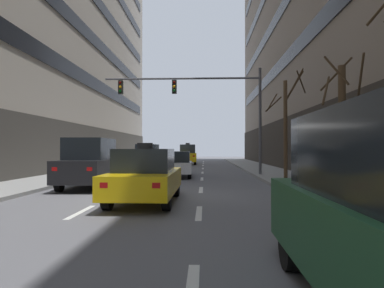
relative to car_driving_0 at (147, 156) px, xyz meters
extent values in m
plane|color=slate|center=(3.22, -16.98, -1.04)|extent=(120.00, 120.00, 0.00)
cube|color=gray|center=(9.62, -16.98, -0.97)|extent=(3.23, 80.00, 0.14)
cube|color=silver|center=(1.62, -19.98, -1.04)|extent=(0.16, 2.00, 0.01)
cube|color=silver|center=(1.62, -14.98, -1.04)|extent=(0.16, 2.00, 0.01)
cube|color=silver|center=(1.62, -9.98, -1.04)|extent=(0.16, 2.00, 0.01)
cube|color=silver|center=(1.62, -4.98, -1.04)|extent=(0.16, 2.00, 0.01)
cube|color=silver|center=(1.62, 0.02, -1.04)|extent=(0.16, 2.00, 0.01)
cube|color=silver|center=(1.62, 5.02, -1.04)|extent=(0.16, 2.00, 0.01)
cube|color=silver|center=(1.62, 10.02, -1.04)|extent=(0.16, 2.00, 0.01)
cube|color=silver|center=(1.62, 15.02, -1.04)|extent=(0.16, 2.00, 0.01)
cube|color=silver|center=(4.82, -19.98, -1.04)|extent=(0.16, 2.00, 0.01)
cube|color=silver|center=(4.82, -14.98, -1.04)|extent=(0.16, 2.00, 0.01)
cube|color=silver|center=(4.82, -9.98, -1.04)|extent=(0.16, 2.00, 0.01)
cube|color=silver|center=(4.82, -4.98, -1.04)|extent=(0.16, 2.00, 0.01)
cube|color=silver|center=(4.82, 0.02, -1.04)|extent=(0.16, 2.00, 0.01)
cube|color=silver|center=(4.82, 5.02, -1.04)|extent=(0.16, 2.00, 0.01)
cube|color=silver|center=(4.82, 10.02, -1.04)|extent=(0.16, 2.00, 0.01)
cube|color=silver|center=(4.82, 15.02, -1.04)|extent=(0.16, 2.00, 0.01)
cylinder|color=black|center=(-0.73, 1.36, -0.72)|extent=(0.24, 0.66, 0.65)
cylinder|color=black|center=(0.84, 1.29, -0.72)|extent=(0.24, 0.66, 0.65)
cylinder|color=black|center=(-0.84, -1.29, -0.72)|extent=(0.24, 0.66, 0.65)
cylinder|color=black|center=(0.73, -1.36, -0.72)|extent=(0.24, 0.66, 0.65)
cube|color=#B7BABF|center=(0.00, 0.00, -0.28)|extent=(1.98, 4.40, 0.88)
cube|color=black|center=(0.00, 0.00, 0.61)|extent=(1.68, 2.62, 0.88)
cube|color=white|center=(-0.55, 2.15, -0.12)|extent=(0.20, 0.09, 0.14)
cube|color=red|center=(-0.72, -2.10, -0.12)|extent=(0.20, 0.09, 0.14)
cube|color=white|center=(0.72, 2.10, -0.12)|extent=(0.20, 0.09, 0.14)
cube|color=red|center=(0.55, -2.15, -0.12)|extent=(0.20, 0.09, 0.14)
cylinder|color=black|center=(2.28, -16.89, -0.70)|extent=(0.23, 0.68, 0.68)
cylinder|color=black|center=(3.94, -16.90, -0.70)|extent=(0.23, 0.68, 0.68)
cylinder|color=black|center=(2.27, -19.69, -0.70)|extent=(0.23, 0.68, 0.68)
cylinder|color=black|center=(3.92, -19.70, -0.70)|extent=(0.23, 0.68, 0.68)
cube|color=yellow|center=(3.10, -18.29, -0.37)|extent=(1.93, 4.56, 0.66)
cube|color=black|center=(3.10, -18.50, 0.31)|extent=(1.67, 1.97, 0.70)
cube|color=white|center=(2.45, -16.06, -0.25)|extent=(0.21, 0.08, 0.14)
cube|color=red|center=(2.42, -20.53, -0.25)|extent=(0.21, 0.08, 0.14)
cube|color=white|center=(3.78, -16.06, -0.25)|extent=(0.21, 0.08, 0.14)
cube|color=red|center=(3.75, -20.53, -0.25)|extent=(0.21, 0.08, 0.14)
cube|color=black|center=(3.10, -18.50, 0.76)|extent=(0.46, 0.21, 0.19)
cylinder|color=black|center=(2.26, 8.94, -0.71)|extent=(0.25, 0.67, 0.67)
cylinder|color=black|center=(3.87, 9.00, -0.71)|extent=(0.25, 0.67, 0.67)
cylinder|color=black|center=(2.36, 6.21, -0.71)|extent=(0.25, 0.67, 0.67)
cylinder|color=black|center=(3.98, 6.28, -0.71)|extent=(0.25, 0.67, 0.67)
cube|color=yellow|center=(3.12, 7.61, -0.25)|extent=(2.03, 4.51, 0.91)
cube|color=black|center=(3.12, 7.61, 0.66)|extent=(1.72, 2.69, 0.91)
cube|color=white|center=(2.38, 9.76, -0.10)|extent=(0.21, 0.09, 0.14)
cube|color=red|center=(2.55, 5.40, -0.10)|extent=(0.21, 0.09, 0.14)
cube|color=white|center=(3.68, 9.81, -0.10)|extent=(0.21, 0.09, 0.14)
cube|color=red|center=(3.85, 5.45, -0.10)|extent=(0.21, 0.09, 0.14)
cube|color=black|center=(3.12, 7.61, 1.20)|extent=(0.45, 0.22, 0.18)
cylinder|color=black|center=(2.52, -7.50, -0.73)|extent=(0.23, 0.63, 0.62)
cylinder|color=black|center=(4.02, -7.45, -0.73)|extent=(0.23, 0.63, 0.62)
cylinder|color=black|center=(2.61, -10.04, -0.73)|extent=(0.23, 0.63, 0.62)
cylinder|color=black|center=(4.11, -9.99, -0.73)|extent=(0.23, 0.63, 0.62)
cube|color=white|center=(3.32, -8.75, -0.43)|extent=(1.87, 4.20, 0.60)
cube|color=black|center=(3.32, -8.93, 0.19)|extent=(1.57, 1.84, 0.64)
cube|color=white|center=(2.64, -6.74, -0.32)|extent=(0.19, 0.08, 0.13)
cube|color=red|center=(2.78, -10.80, -0.32)|extent=(0.19, 0.08, 0.13)
cube|color=white|center=(3.85, -6.69, -0.32)|extent=(0.19, 0.08, 0.13)
cube|color=red|center=(3.99, -10.75, -0.32)|extent=(0.19, 0.08, 0.13)
cylinder|color=black|center=(-0.91, -13.06, -0.71)|extent=(0.25, 0.68, 0.67)
cylinder|color=black|center=(0.72, -13.01, -0.71)|extent=(0.25, 0.68, 0.67)
cylinder|color=black|center=(-0.81, -15.80, -0.71)|extent=(0.25, 0.68, 0.67)
cylinder|color=black|center=(0.81, -15.75, -0.71)|extent=(0.25, 0.68, 0.67)
cube|color=black|center=(-0.05, -14.41, -0.25)|extent=(2.02, 4.53, 0.91)
cube|color=black|center=(-0.05, -14.41, 0.66)|extent=(1.71, 2.69, 0.91)
cube|color=white|center=(-0.77, -12.24, -0.09)|extent=(0.21, 0.09, 0.14)
cube|color=red|center=(-0.63, -16.62, -0.09)|extent=(0.21, 0.09, 0.14)
cube|color=white|center=(0.53, -12.19, -0.09)|extent=(0.21, 0.09, 0.14)
cube|color=red|center=(0.68, -16.58, -0.09)|extent=(0.21, 0.09, 0.14)
cylinder|color=black|center=(6.18, -24.13, -0.71)|extent=(0.23, 0.66, 0.66)
cube|color=white|center=(6.35, -23.32, -0.11)|extent=(0.20, 0.08, 0.14)
cube|color=white|center=(7.63, -23.35, -0.11)|extent=(0.20, 0.08, 0.14)
cylinder|color=#4C4C51|center=(8.41, -8.07, 2.39)|extent=(0.18, 0.18, 6.58)
cylinder|color=#4C4C51|center=(3.56, -8.07, 5.06)|extent=(9.70, 0.12, 0.12)
cube|color=black|center=(3.07, -8.07, 4.54)|extent=(0.28, 0.24, 0.84)
sphere|color=#4B0704|center=(3.07, -8.21, 4.80)|extent=(0.17, 0.17, 0.17)
sphere|color=orange|center=(3.07, -8.21, 4.54)|extent=(0.17, 0.17, 0.17)
sphere|color=#073E10|center=(3.07, -8.21, 4.28)|extent=(0.17, 0.17, 0.17)
cube|color=black|center=(-0.32, -8.07, 4.54)|extent=(0.28, 0.24, 0.84)
sphere|color=#4B0704|center=(-0.32, -8.21, 4.80)|extent=(0.17, 0.17, 0.17)
sphere|color=orange|center=(-0.32, -8.21, 4.54)|extent=(0.17, 0.17, 0.17)
sphere|color=#073E10|center=(-0.32, -8.21, 4.28)|extent=(0.17, 0.17, 0.17)
cylinder|color=#4C3823|center=(9.30, -10.83, 1.71)|extent=(0.20, 0.20, 5.22)
cylinder|color=#42301E|center=(10.03, -11.25, 4.15)|extent=(0.90, 1.52, 0.92)
cylinder|color=#42301E|center=(8.79, -10.31, 3.14)|extent=(1.12, 1.11, 0.97)
cylinder|color=#42301E|center=(9.88, -10.53, 4.09)|extent=(0.69, 1.23, 1.39)
cylinder|color=#42301E|center=(8.67, -10.44, 3.22)|extent=(0.87, 1.34, 1.15)
cylinder|color=#42301E|center=(9.84, -10.47, 4.10)|extent=(0.81, 1.16, 1.69)
cylinder|color=#4C3823|center=(9.30, -18.22, 1.20)|extent=(0.23, 0.23, 4.20)
cylinder|color=#42301E|center=(9.03, -18.48, 3.09)|extent=(0.61, 0.63, 1.04)
cylinder|color=#42301E|center=(9.32, -17.72, 3.14)|extent=(1.05, 0.12, 1.12)
cylinder|color=#42301E|center=(9.82, -18.34, 2.78)|extent=(0.33, 1.10, 1.49)
cylinder|color=#42301E|center=(8.89, -17.97, 2.56)|extent=(0.58, 0.89, 1.08)
camera|label=1|loc=(4.97, -28.93, 0.67)|focal=31.35mm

